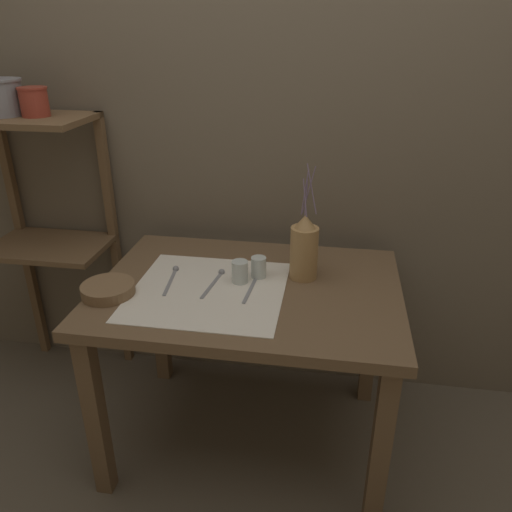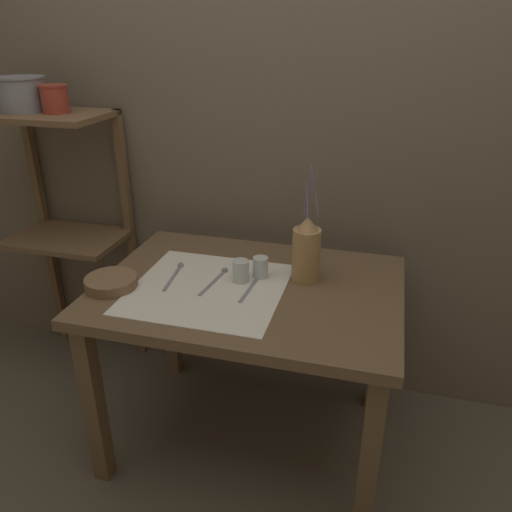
{
  "view_description": "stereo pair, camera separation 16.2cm",
  "coord_description": "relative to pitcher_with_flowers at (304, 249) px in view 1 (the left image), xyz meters",
  "views": [
    {
      "loc": [
        0.28,
        -1.57,
        1.59
      ],
      "look_at": [
        0.03,
        0.0,
        0.85
      ],
      "focal_mm": 35.0,
      "sensor_mm": 36.0,
      "label": 1
    },
    {
      "loc": [
        0.44,
        -1.53,
        1.59
      ],
      "look_at": [
        0.03,
        0.0,
        0.85
      ],
      "focal_mm": 35.0,
      "sensor_mm": 36.0,
      "label": 2
    }
  ],
  "objects": [
    {
      "name": "ground_plane",
      "position": [
        -0.19,
        -0.1,
        -0.84
      ],
      "size": [
        12.0,
        12.0,
        0.0
      ],
      "primitive_type": "plane",
      "color": "brown"
    },
    {
      "name": "stone_wall_back",
      "position": [
        -0.19,
        0.41,
        0.36
      ],
      "size": [
        7.0,
        0.06,
        2.4
      ],
      "color": "#6B5E4C",
      "rests_on": "ground_plane"
    },
    {
      "name": "wooden_table",
      "position": [
        -0.19,
        -0.1,
        -0.22
      ],
      "size": [
        1.09,
        0.79,
        0.73
      ],
      "color": "brown",
      "rests_on": "ground_plane"
    },
    {
      "name": "wooden_shelf_unit",
      "position": [
        -1.14,
        0.23,
        0.03
      ],
      "size": [
        0.51,
        0.34,
        1.26
      ],
      "color": "brown",
      "rests_on": "ground_plane"
    },
    {
      "name": "linen_cloth",
      "position": [
        -0.32,
        -0.16,
        -0.11
      ],
      "size": [
        0.54,
        0.52,
        0.0
      ],
      "color": "silver",
      "rests_on": "wooden_table"
    },
    {
      "name": "pitcher_with_flowers",
      "position": [
        0.0,
        0.0,
        0.0
      ],
      "size": [
        0.1,
        0.1,
        0.43
      ],
      "color": "#A87F4C",
      "rests_on": "wooden_table"
    },
    {
      "name": "wooden_bowl",
      "position": [
        -0.66,
        -0.24,
        -0.1
      ],
      "size": [
        0.19,
        0.19,
        0.04
      ],
      "color": "brown",
      "rests_on": "wooden_table"
    },
    {
      "name": "glass_tumbler_near",
      "position": [
        -0.22,
        -0.08,
        -0.07
      ],
      "size": [
        0.06,
        0.06,
        0.08
      ],
      "color": "silver",
      "rests_on": "wooden_table"
    },
    {
      "name": "glass_tumbler_far",
      "position": [
        -0.16,
        -0.03,
        -0.07
      ],
      "size": [
        0.06,
        0.06,
        0.08
      ],
      "color": "silver",
      "rests_on": "wooden_table"
    },
    {
      "name": "spoon_outer",
      "position": [
        -0.48,
        -0.07,
        -0.11
      ],
      "size": [
        0.04,
        0.22,
        0.02
      ],
      "color": "gray",
      "rests_on": "wooden_table"
    },
    {
      "name": "spoon_inner",
      "position": [
        -0.31,
        -0.07,
        -0.11
      ],
      "size": [
        0.04,
        0.22,
        0.02
      ],
      "color": "gray",
      "rests_on": "wooden_table"
    },
    {
      "name": "fork_outer",
      "position": [
        -0.18,
        -0.13,
        -0.11
      ],
      "size": [
        0.02,
        0.2,
        0.0
      ],
      "color": "gray",
      "rests_on": "wooden_table"
    },
    {
      "name": "metal_pot_small",
      "position": [
        -1.09,
        0.18,
        0.47
      ],
      "size": [
        0.11,
        0.11,
        0.11
      ],
      "color": "#9E3828",
      "rests_on": "wooden_shelf_unit"
    }
  ]
}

